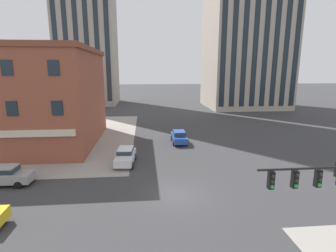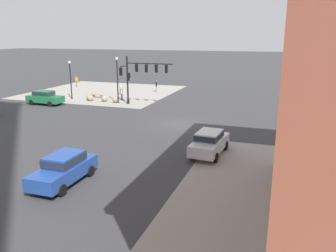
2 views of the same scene
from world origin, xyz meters
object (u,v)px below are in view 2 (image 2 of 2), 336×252
(bollard_sphere_curb_c, at_px, (90,98))
(street_lamp_corner_near, at_px, (117,75))
(pedestrian_near_bench, at_px, (77,80))
(pedestrian_with_bag, at_px, (156,85))
(pedestrian_walking_east, at_px, (121,88))
(bollard_sphere_curb_a, at_px, (116,100))
(traffic_signal_main, at_px, (138,74))
(bollard_sphere_curb_b, at_px, (104,99))
(car_main_southbound_far, at_px, (64,168))
(bollard_sphere_curb_d, at_px, (89,97))
(car_cross_eastbound, at_px, (332,117))
(pedestrian_at_curb, at_px, (122,93))
(car_main_southbound_near, at_px, (45,97))
(street_lamp_mid_sidewalk, at_px, (70,75))
(car_cross_westbound, at_px, (209,142))
(bench_near_signal, at_px, (98,95))

(bollard_sphere_curb_c, height_order, street_lamp_corner_near, street_lamp_corner_near)
(bollard_sphere_curb_c, distance_m, street_lamp_corner_near, 5.08)
(pedestrian_near_bench, distance_m, pedestrian_with_bag, 14.19)
(pedestrian_walking_east, bearing_deg, bollard_sphere_curb_a, 110.83)
(traffic_signal_main, distance_m, bollard_sphere_curb_b, 5.91)
(pedestrian_with_bag, bearing_deg, pedestrian_near_bench, -3.65)
(traffic_signal_main, relative_size, car_main_southbound_far, 1.32)
(bollard_sphere_curb_d, relative_size, pedestrian_with_bag, 0.44)
(traffic_signal_main, relative_size, bollard_sphere_curb_a, 7.52)
(pedestrian_with_bag, bearing_deg, street_lamp_corner_near, 81.63)
(bollard_sphere_curb_a, distance_m, car_cross_eastbound, 24.24)
(traffic_signal_main, relative_size, pedestrian_walking_east, 3.61)
(pedestrian_near_bench, bearing_deg, bollard_sphere_curb_a, 140.32)
(pedestrian_at_curb, height_order, car_main_southbound_near, car_main_southbound_near)
(bollard_sphere_curb_b, bearing_deg, bollard_sphere_curb_a, 174.79)
(bollard_sphere_curb_d, xyz_separation_m, pedestrian_at_curb, (-3.99, -1.29, 0.56))
(bollard_sphere_curb_a, relative_size, street_lamp_mid_sidewalk, 0.16)
(car_cross_westbound, bearing_deg, car_cross_eastbound, -129.62)
(pedestrian_walking_east, distance_m, pedestrian_with_bag, 5.40)
(traffic_signal_main, xyz_separation_m, bench_near_signal, (7.17, -2.70, -3.35))
(bench_near_signal, xyz_separation_m, pedestrian_near_bench, (8.38, -7.85, 0.70))
(bollard_sphere_curb_b, relative_size, street_lamp_corner_near, 0.14)
(car_cross_eastbound, bearing_deg, bollard_sphere_curb_a, -9.85)
(bench_near_signal, relative_size, street_lamp_mid_sidewalk, 0.37)
(bollard_sphere_curb_b, relative_size, bollard_sphere_curb_c, 1.00)
(pedestrian_near_bench, relative_size, car_cross_westbound, 0.39)
(traffic_signal_main, height_order, bollard_sphere_curb_d, traffic_signal_main)
(pedestrian_with_bag, xyz_separation_m, car_main_southbound_near, (9.32, 13.14, -0.09))
(pedestrian_walking_east, bearing_deg, pedestrian_with_bag, -138.04)
(traffic_signal_main, bearing_deg, bollard_sphere_curb_c, -2.88)
(pedestrian_at_curb, bearing_deg, pedestrian_walking_east, -61.57)
(traffic_signal_main, distance_m, car_main_southbound_near, 11.60)
(pedestrian_walking_east, distance_m, street_lamp_corner_near, 6.94)
(bench_near_signal, xyz_separation_m, street_lamp_corner_near, (-4.38, 2.56, 3.14))
(bollard_sphere_curb_a, xyz_separation_m, street_lamp_corner_near, (-0.45, 0.20, 3.08))
(bollard_sphere_curb_d, distance_m, bench_near_signal, 1.95)
(bench_near_signal, distance_m, street_lamp_corner_near, 5.97)
(traffic_signal_main, height_order, bench_near_signal, traffic_signal_main)
(pedestrian_at_curb, distance_m, street_lamp_mid_sidewalk, 7.00)
(car_main_southbound_near, height_order, car_cross_westbound, same)
(pedestrian_near_bench, relative_size, car_cross_eastbound, 0.40)
(bollard_sphere_curb_d, relative_size, car_main_southbound_far, 0.18)
(pedestrian_with_bag, distance_m, car_cross_westbound, 27.55)
(street_lamp_mid_sidewalk, relative_size, car_cross_eastbound, 1.11)
(traffic_signal_main, distance_m, car_cross_westbound, 18.91)
(bollard_sphere_curb_c, distance_m, car_main_southbound_far, 25.24)
(bollard_sphere_curb_c, xyz_separation_m, bench_near_signal, (0.34, -2.36, -0.06))
(traffic_signal_main, relative_size, pedestrian_near_bench, 3.29)
(traffic_signal_main, height_order, bollard_sphere_curb_c, traffic_signal_main)
(bollard_sphere_curb_c, height_order, pedestrian_walking_east, pedestrian_walking_east)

